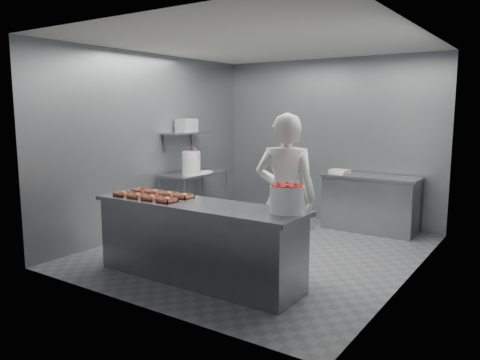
% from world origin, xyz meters
% --- Properties ---
extents(floor, '(4.50, 4.50, 0.00)m').
position_xyz_m(floor, '(0.00, 0.00, 0.00)').
color(floor, '#4C4C51').
rests_on(floor, ground).
extents(ceiling, '(4.50, 4.50, 0.00)m').
position_xyz_m(ceiling, '(0.00, 0.00, 2.80)').
color(ceiling, white).
rests_on(ceiling, wall_back).
extents(wall_back, '(4.00, 0.04, 2.80)m').
position_xyz_m(wall_back, '(0.00, 2.25, 1.40)').
color(wall_back, slate).
rests_on(wall_back, ground).
extents(wall_left, '(0.04, 4.50, 2.80)m').
position_xyz_m(wall_left, '(-2.00, 0.00, 1.40)').
color(wall_left, slate).
rests_on(wall_left, ground).
extents(wall_right, '(0.04, 4.50, 2.80)m').
position_xyz_m(wall_right, '(2.00, 0.00, 1.40)').
color(wall_right, slate).
rests_on(wall_right, ground).
extents(service_counter, '(2.60, 0.70, 0.90)m').
position_xyz_m(service_counter, '(0.00, -1.35, 0.45)').
color(service_counter, slate).
rests_on(service_counter, ground).
extents(prep_table, '(0.60, 1.20, 0.90)m').
position_xyz_m(prep_table, '(-1.65, 0.60, 0.59)').
color(prep_table, slate).
rests_on(prep_table, ground).
extents(back_counter, '(1.50, 0.60, 0.90)m').
position_xyz_m(back_counter, '(0.90, 1.90, 0.45)').
color(back_counter, slate).
rests_on(back_counter, ground).
extents(wall_shelf, '(0.35, 0.90, 0.03)m').
position_xyz_m(wall_shelf, '(-1.82, 0.60, 1.55)').
color(wall_shelf, slate).
rests_on(wall_shelf, wall_left).
extents(tray_0, '(0.19, 0.18, 0.06)m').
position_xyz_m(tray_0, '(-1.03, -1.50, 0.92)').
color(tray_0, tan).
rests_on(tray_0, service_counter).
extents(tray_1, '(0.19, 0.18, 0.06)m').
position_xyz_m(tray_1, '(-0.79, -1.50, 0.92)').
color(tray_1, tan).
rests_on(tray_1, service_counter).
extents(tray_2, '(0.19, 0.18, 0.06)m').
position_xyz_m(tray_2, '(-0.55, -1.50, 0.92)').
color(tray_2, tan).
rests_on(tray_2, service_counter).
extents(tray_3, '(0.19, 0.18, 0.06)m').
position_xyz_m(tray_3, '(-0.31, -1.50, 0.92)').
color(tray_3, tan).
rests_on(tray_3, service_counter).
extents(tray_4, '(0.19, 0.18, 0.04)m').
position_xyz_m(tray_4, '(-1.03, -1.20, 0.92)').
color(tray_4, tan).
rests_on(tray_4, service_counter).
extents(tray_5, '(0.19, 0.18, 0.06)m').
position_xyz_m(tray_5, '(-0.79, -1.20, 0.92)').
color(tray_5, tan).
rests_on(tray_5, service_counter).
extents(tray_6, '(0.19, 0.18, 0.06)m').
position_xyz_m(tray_6, '(-0.55, -1.20, 0.92)').
color(tray_6, tan).
rests_on(tray_6, service_counter).
extents(tray_7, '(0.19, 0.18, 0.06)m').
position_xyz_m(tray_7, '(-0.31, -1.20, 0.92)').
color(tray_7, tan).
rests_on(tray_7, service_counter).
extents(worker, '(0.80, 0.66, 1.90)m').
position_xyz_m(worker, '(0.81, -0.75, 0.95)').
color(worker, white).
rests_on(worker, ground).
extents(strawberry_tub, '(0.35, 0.35, 0.29)m').
position_xyz_m(strawberry_tub, '(1.08, -1.23, 1.05)').
color(strawberry_tub, white).
rests_on(strawberry_tub, service_counter).
extents(glaze_bucket, '(0.31, 0.29, 0.45)m').
position_xyz_m(glaze_bucket, '(-1.53, 0.38, 1.10)').
color(glaze_bucket, white).
rests_on(glaze_bucket, prep_table).
extents(bucket_lid, '(0.38, 0.38, 0.02)m').
position_xyz_m(bucket_lid, '(-1.51, 0.61, 0.91)').
color(bucket_lid, white).
rests_on(bucket_lid, prep_table).
extents(rag, '(0.17, 0.15, 0.02)m').
position_xyz_m(rag, '(-1.51, 0.76, 0.91)').
color(rag, '#CCB28C').
rests_on(rag, prep_table).
extents(appliance, '(0.29, 0.32, 0.22)m').
position_xyz_m(appliance, '(-1.82, 0.62, 1.68)').
color(appliance, gray).
rests_on(appliance, wall_shelf).
extents(paper_stack, '(0.34, 0.29, 0.06)m').
position_xyz_m(paper_stack, '(0.37, 1.90, 0.93)').
color(paper_stack, silver).
rests_on(paper_stack, back_counter).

